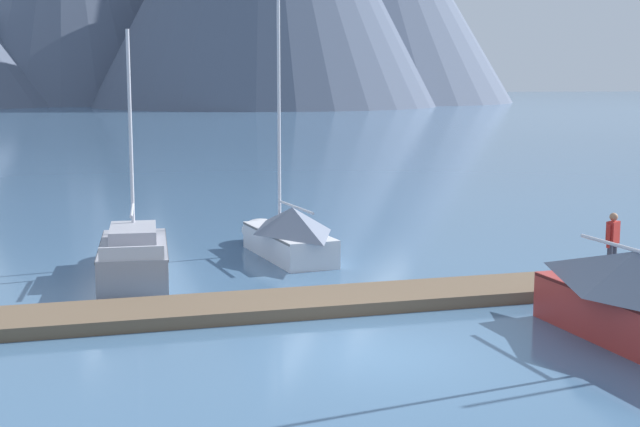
% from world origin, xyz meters
% --- Properties ---
extents(ground_plane, '(700.00, 700.00, 0.00)m').
position_xyz_m(ground_plane, '(0.00, 0.00, 0.00)').
color(ground_plane, '#426689').
extents(dock, '(25.14, 3.70, 0.30)m').
position_xyz_m(dock, '(0.00, 4.00, 0.15)').
color(dock, brown).
rests_on(dock, ground).
extents(sailboat_second_berth, '(1.95, 6.32, 6.87)m').
position_xyz_m(sailboat_second_berth, '(-4.80, 8.79, 0.60)').
color(sailboat_second_berth, '#93939E').
rests_on(sailboat_second_berth, ground).
extents(sailboat_mid_dock_port, '(2.54, 5.96, 9.20)m').
position_xyz_m(sailboat_mid_dock_port, '(-0.13, 10.50, 0.76)').
color(sailboat_mid_dock_port, silver).
rests_on(sailboat_mid_dock_port, ground).
extents(person_on_dock, '(0.51, 0.39, 1.69)m').
position_xyz_m(person_on_dock, '(7.66, 4.56, 1.26)').
color(person_on_dock, '#384256').
rests_on(person_on_dock, dock).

